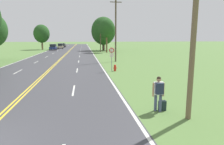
{
  "coord_description": "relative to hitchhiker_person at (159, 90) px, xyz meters",
  "views": [
    {
      "loc": [
        3.99,
        -6.66,
        3.7
      ],
      "look_at": [
        5.94,
        6.8,
        1.35
      ],
      "focal_mm": 32.0,
      "sensor_mm": 36.0,
      "label": 1
    }
  ],
  "objects": [
    {
      "name": "utility_pole_midground",
      "position": [
        1.4,
        22.04,
        3.9
      ],
      "size": [
        1.8,
        0.24,
        9.71
      ],
      "color": "brown",
      "rests_on": "ground"
    },
    {
      "name": "car_champagne_suv_approaching",
      "position": [
        -11.68,
        64.41,
        -0.15
      ],
      "size": [
        2.06,
        4.18,
        1.81
      ],
      "rotation": [
        0.0,
        0.0,
        1.62
      ],
      "color": "black",
      "rests_on": "ground"
    },
    {
      "name": "tree_far_back",
      "position": [
        -16.72,
        58.14,
        3.95
      ],
      "size": [
        4.99,
        4.99,
        7.95
      ],
      "color": "brown",
      "rests_on": "ground"
    },
    {
      "name": "tree_right_cluster",
      "position": [
        2.37,
        42.41,
        5.05
      ],
      "size": [
        4.1,
        4.1,
        8.56
      ],
      "color": "brown",
      "rests_on": "ground"
    },
    {
      "name": "car_dark_blue_suv_nearest",
      "position": [
        -12.95,
        55.5,
        -0.14
      ],
      "size": [
        1.92,
        4.34,
        1.85
      ],
      "rotation": [
        0.0,
        0.0,
        1.57
      ],
      "color": "black",
      "rests_on": "ground"
    },
    {
      "name": "traffic_sign",
      "position": [
        -0.58,
        12.61,
        0.92
      ],
      "size": [
        0.6,
        0.1,
        2.68
      ],
      "color": "gray",
      "rests_on": "ground"
    },
    {
      "name": "hitchhiker_person",
      "position": [
        0.0,
        0.0,
        0.0
      ],
      "size": [
        0.62,
        0.45,
        1.82
      ],
      "rotation": [
        0.0,
        0.0,
        1.51
      ],
      "color": "#475175",
      "rests_on": "ground"
    },
    {
      "name": "utility_pole_foreground",
      "position": [
        1.06,
        -1.07,
        2.69
      ],
      "size": [
        1.8,
        0.24,
        7.31
      ],
      "color": "brown",
      "rests_on": "ground"
    },
    {
      "name": "tree_mid_treeline",
      "position": [
        2.4,
        50.97,
        4.67
      ],
      "size": [
        7.14,
        7.14,
        9.89
      ],
      "color": "#473828",
      "rests_on": "ground"
    },
    {
      "name": "utility_pole_far",
      "position": [
        1.01,
        45.15,
        2.91
      ],
      "size": [
        1.8,
        0.24,
        7.73
      ],
      "color": "brown",
      "rests_on": "ground"
    },
    {
      "name": "suitcase",
      "position": [
        0.27,
        0.11,
        -0.85
      ],
      "size": [
        0.42,
        0.18,
        0.56
      ],
      "rotation": [
        0.0,
        0.0,
        1.51
      ],
      "color": "#19282D",
      "rests_on": "ground"
    },
    {
      "name": "car_black_suv_mid_near",
      "position": [
        -11.82,
        74.87,
        -0.24
      ],
      "size": [
        2.09,
        4.79,
        1.61
      ],
      "rotation": [
        0.0,
        0.0,
        1.53
      ],
      "color": "black",
      "rests_on": "ground"
    },
    {
      "name": "fire_hydrant",
      "position": [
        -0.17,
        12.86,
        -0.74
      ],
      "size": [
        0.43,
        0.27,
        0.74
      ],
      "color": "red",
      "rests_on": "ground"
    }
  ]
}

